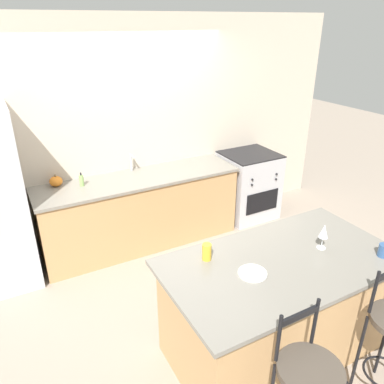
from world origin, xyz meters
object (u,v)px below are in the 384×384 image
(dinner_plate, at_px, (253,273))
(soap_bottle, at_px, (82,180))
(wine_glass, at_px, (324,232))
(bar_stool_near, at_px, (307,384))
(oven_range, at_px, (248,185))
(pumpkin_decoration, at_px, (56,181))
(coffee_mug, at_px, (384,250))
(tumbler_cup, at_px, (207,252))

(dinner_plate, distance_m, soap_bottle, 2.33)
(wine_glass, bearing_deg, bar_stool_near, -137.98)
(oven_range, height_order, pumpkin_decoration, pumpkin_decoration)
(bar_stool_near, xyz_separation_m, wine_glass, (0.81, 0.73, 0.45))
(pumpkin_decoration, bearing_deg, oven_range, -4.74)
(coffee_mug, bearing_deg, tumbler_cup, 153.46)
(oven_range, xyz_separation_m, tumbler_cup, (-1.76, -1.83, 0.51))
(pumpkin_decoration, bearing_deg, dinner_plate, -67.56)
(coffee_mug, xyz_separation_m, pumpkin_decoration, (-2.02, 2.66, 0.00))
(oven_range, bearing_deg, soap_bottle, 178.13)
(pumpkin_decoration, height_order, soap_bottle, soap_bottle)
(dinner_plate, xyz_separation_m, soap_bottle, (-0.72, 2.22, 0.05))
(coffee_mug, xyz_separation_m, tumbler_cup, (-1.25, 0.62, 0.02))
(bar_stool_near, relative_size, soap_bottle, 6.90)
(oven_range, xyz_separation_m, wine_glass, (-0.85, -2.13, 0.60))
(bar_stool_near, distance_m, pumpkin_decoration, 3.22)
(bar_stool_near, bearing_deg, tumbler_cup, 95.23)
(oven_range, distance_m, coffee_mug, 2.55)
(oven_range, bearing_deg, wine_glass, -111.82)
(pumpkin_decoration, bearing_deg, tumbler_cup, -69.32)
(oven_range, distance_m, pumpkin_decoration, 2.59)
(bar_stool_near, xyz_separation_m, dinner_plate, (0.11, 0.72, 0.30))
(oven_range, relative_size, pumpkin_decoration, 6.54)
(wine_glass, bearing_deg, oven_range, 68.18)
(wine_glass, bearing_deg, tumbler_cup, 161.23)
(oven_range, distance_m, wine_glass, 2.38)
(wine_glass, xyz_separation_m, pumpkin_decoration, (-1.68, 2.34, -0.10))
(pumpkin_decoration, bearing_deg, coffee_mug, -52.80)
(coffee_mug, height_order, soap_bottle, soap_bottle)
(bar_stool_near, height_order, pumpkin_decoration, bar_stool_near)
(wine_glass, height_order, soap_bottle, wine_glass)
(oven_range, bearing_deg, pumpkin_decoration, 175.26)
(bar_stool_near, distance_m, dinner_plate, 0.79)
(bar_stool_near, relative_size, coffee_mug, 9.48)
(dinner_plate, relative_size, soap_bottle, 1.35)
(wine_glass, relative_size, coffee_mug, 1.88)
(wine_glass, height_order, coffee_mug, wine_glass)
(pumpkin_decoration, xyz_separation_m, soap_bottle, (0.25, -0.14, 0.01))
(oven_range, height_order, bar_stool_near, bar_stool_near)
(dinner_plate, xyz_separation_m, tumbler_cup, (-0.20, 0.32, 0.06))
(dinner_plate, xyz_separation_m, wine_glass, (0.70, 0.01, 0.15))
(pumpkin_decoration, relative_size, soap_bottle, 0.90)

